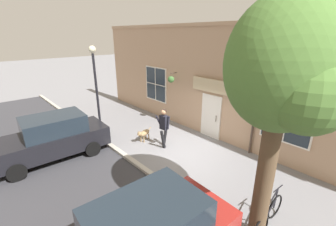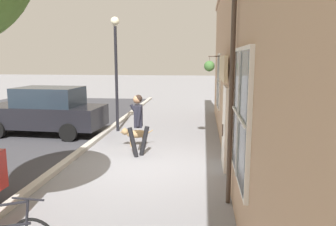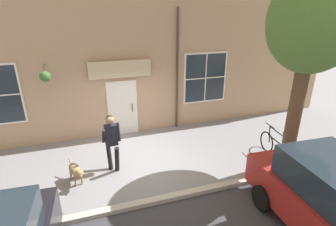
{
  "view_description": "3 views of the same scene",
  "coord_description": "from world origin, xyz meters",
  "px_view_note": "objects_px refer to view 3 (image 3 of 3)",
  "views": [
    {
      "loc": [
        6.11,
        5.97,
        4.79
      ],
      "look_at": [
        -0.73,
        -1.6,
        1.17
      ],
      "focal_mm": 24.0,
      "sensor_mm": 36.0,
      "label": 1
    },
    {
      "loc": [
        -1.6,
        8.15,
        2.8
      ],
      "look_at": [
        -0.77,
        0.49,
        1.5
      ],
      "focal_mm": 35.0,
      "sensor_mm": 36.0,
      "label": 2
    },
    {
      "loc": [
        7.11,
        -1.35,
        4.56
      ],
      "look_at": [
        -0.4,
        1.1,
        1.38
      ],
      "focal_mm": 28.0,
      "sensor_mm": 36.0,
      "label": 3
    }
  ],
  "objects_px": {
    "pedestrian_walking": "(111,138)",
    "street_tree_by_curb": "(316,27)",
    "leaning_bicycle": "(278,147)",
    "dog_on_leash": "(76,171)"
  },
  "relations": [
    {
      "from": "pedestrian_walking",
      "to": "leaning_bicycle",
      "type": "bearing_deg",
      "value": 79.63
    },
    {
      "from": "dog_on_leash",
      "to": "pedestrian_walking",
      "type": "bearing_deg",
      "value": 107.08
    },
    {
      "from": "pedestrian_walking",
      "to": "leaning_bicycle",
      "type": "distance_m",
      "value": 5.28
    },
    {
      "from": "leaning_bicycle",
      "to": "pedestrian_walking",
      "type": "bearing_deg",
      "value": -100.37
    },
    {
      "from": "pedestrian_walking",
      "to": "street_tree_by_curb",
      "type": "distance_m",
      "value": 6.16
    },
    {
      "from": "dog_on_leash",
      "to": "leaning_bicycle",
      "type": "distance_m",
      "value": 6.24
    },
    {
      "from": "dog_on_leash",
      "to": "street_tree_by_curb",
      "type": "xyz_separation_m",
      "value": [
        1.13,
        6.23,
        3.7
      ]
    },
    {
      "from": "pedestrian_walking",
      "to": "dog_on_leash",
      "type": "distance_m",
      "value": 1.3
    },
    {
      "from": "pedestrian_walking",
      "to": "dog_on_leash",
      "type": "xyz_separation_m",
      "value": [
        0.32,
        -1.06,
        -0.69
      ]
    },
    {
      "from": "pedestrian_walking",
      "to": "street_tree_by_curb",
      "type": "bearing_deg",
      "value": 74.31
    }
  ]
}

